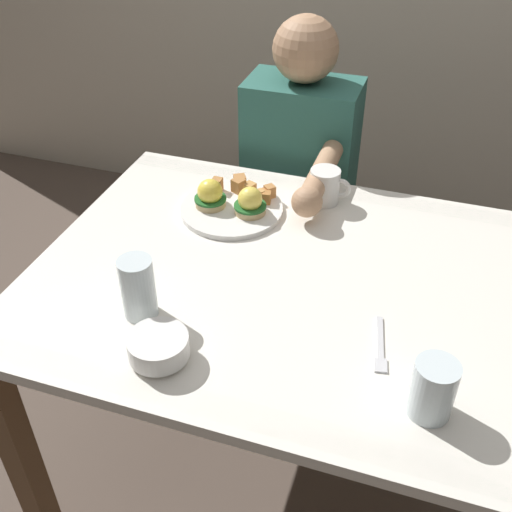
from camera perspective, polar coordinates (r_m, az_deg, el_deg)
The scene contains 9 objects.
ground_plane at distance 1.95m, azimuth 2.73°, elevation -19.14°, with size 6.00×6.00×0.00m, color brown.
dining_table at distance 1.47m, azimuth 3.45°, elevation -5.25°, with size 1.20×0.90×0.74m.
eggs_benedict_plate at distance 1.61m, azimuth -2.24°, elevation 4.95°, with size 0.27×0.27×0.09m.
fruit_bowl at distance 1.21m, azimuth -9.06°, elevation -8.38°, with size 0.12×0.12×0.05m.
coffee_mug at distance 1.65m, azimuth 6.48°, elevation 6.55°, with size 0.11×0.08×0.09m.
fork at distance 1.25m, azimuth 11.50°, elevation -8.33°, with size 0.04×0.16×0.00m.
water_glass_near at distance 1.13m, azimuth 16.06°, elevation -12.08°, with size 0.08×0.08×0.12m.
water_glass_far at distance 1.29m, azimuth -10.87°, elevation -3.23°, with size 0.07×0.07×0.14m.
diner_person at distance 1.96m, azimuth 3.96°, elevation 7.37°, with size 0.34×0.54×1.14m.
Camera 1 is at (0.26, -1.05, 1.62)m, focal length 43.01 mm.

